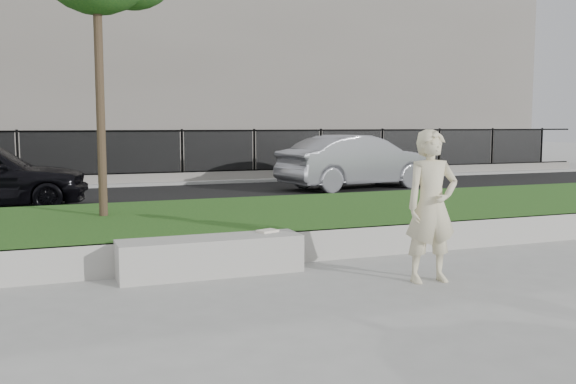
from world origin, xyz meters
name	(u,v)px	position (x,y,z in m)	size (l,w,h in m)	color
ground	(268,287)	(0.00, 0.00, 0.00)	(90.00, 90.00, 0.00)	gray
grass_bank	(202,227)	(0.00, 3.00, 0.20)	(34.00, 4.00, 0.40)	#0E3A12
grass_kerb	(240,251)	(0.00, 1.04, 0.20)	(34.00, 0.08, 0.40)	#A3A198
street	(146,200)	(0.00, 8.50, 0.02)	(34.00, 7.00, 0.04)	black
far_pavement	(122,182)	(0.00, 13.00, 0.06)	(34.00, 3.00, 0.12)	gray
iron_fence	(126,168)	(0.00, 12.00, 0.54)	(32.00, 0.30, 1.50)	slate
building_facade	(97,41)	(0.00, 20.00, 5.00)	(34.00, 10.00, 10.00)	slate
stone_bench	(211,256)	(-0.43, 0.80, 0.22)	(2.16, 0.54, 0.44)	#A3A198
man	(431,206)	(1.78, -0.42, 0.85)	(0.62, 0.41, 1.71)	beige
book	(268,231)	(0.32, 0.91, 0.45)	(0.24, 0.17, 0.03)	white
car_silver	(358,162)	(5.69, 8.89, 0.76)	(1.52, 4.35, 1.43)	#94959C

